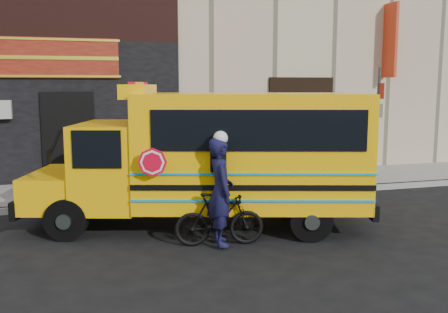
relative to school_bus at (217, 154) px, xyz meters
name	(u,v)px	position (x,y,z in m)	size (l,w,h in m)	color
ground	(231,230)	(0.21, -0.30, -1.51)	(120.00, 120.00, 0.00)	black
curb	(201,198)	(0.21, 2.30, -1.43)	(40.00, 0.20, 0.15)	gray
sidewalk	(189,187)	(0.21, 3.80, -1.43)	(40.00, 3.00, 0.15)	gray
building	(152,1)	(0.16, 10.15, 4.62)	(20.00, 10.70, 12.00)	#BCB38D
school_bus	(217,154)	(0.00, 0.00, 0.00)	(7.22, 4.00, 2.92)	black
sign_pole	(378,124)	(5.14, 2.19, 0.35)	(0.07, 0.30, 3.39)	#383F3B
bicycle	(219,219)	(-0.29, -1.20, -1.02)	(0.46, 1.63, 0.98)	black
cyclist	(221,194)	(-0.29, -1.27, -0.53)	(0.71, 0.47, 1.95)	#121134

